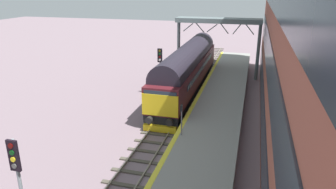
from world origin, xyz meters
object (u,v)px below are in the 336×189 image
platform_number_sign (182,116)px  signal_post_near (18,178)px  diesel_locomotive (187,68)px  signal_post_mid (160,65)px

platform_number_sign → signal_post_near: bearing=-114.9°
signal_post_near → platform_number_sign: (4.24, 9.16, -0.70)m
diesel_locomotive → signal_post_near: size_ratio=4.05×
signal_post_mid → platform_number_sign: 10.44m
signal_post_mid → signal_post_near: bearing=-90.0°
signal_post_near → signal_post_mid: size_ratio=1.02×
platform_number_sign → diesel_locomotive: bearing=100.2°
signal_post_mid → platform_number_sign: size_ratio=2.26×
signal_post_mid → platform_number_sign: bearing=-66.0°
diesel_locomotive → platform_number_sign: bearing=-79.8°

